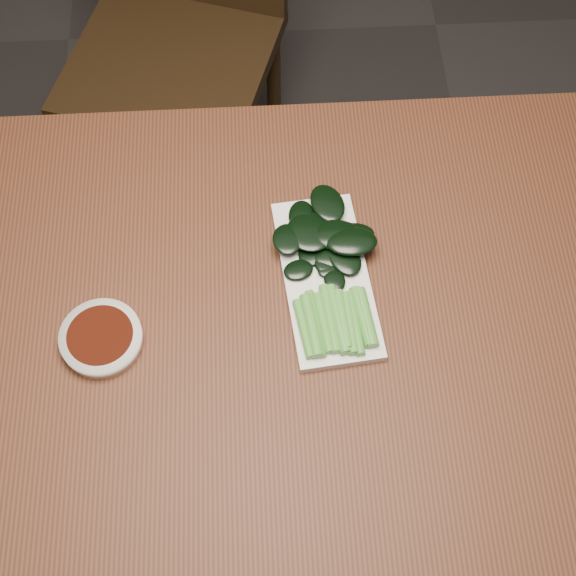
{
  "coord_description": "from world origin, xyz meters",
  "views": [
    {
      "loc": [
        0.01,
        -0.49,
        1.78
      ],
      "look_at": [
        0.04,
        0.05,
        0.76
      ],
      "focal_mm": 50.0,
      "sensor_mm": 36.0,
      "label": 1
    }
  ],
  "objects_px": {
    "chair_far": "(178,21)",
    "sauce_bowl": "(101,338)",
    "table": "(266,345)",
    "gai_lan": "(331,266)",
    "serving_plate": "(326,279)"
  },
  "relations": [
    {
      "from": "chair_far",
      "to": "sauce_bowl",
      "type": "height_order",
      "value": "chair_far"
    },
    {
      "from": "table",
      "to": "chair_far",
      "type": "bearing_deg",
      "value": 100.57
    },
    {
      "from": "chair_far",
      "to": "gai_lan",
      "type": "xyz_separation_m",
      "value": [
        0.26,
        -0.8,
        0.29
      ]
    },
    {
      "from": "serving_plate",
      "to": "gai_lan",
      "type": "bearing_deg",
      "value": 58.37
    },
    {
      "from": "table",
      "to": "serving_plate",
      "type": "bearing_deg",
      "value": 35.37
    },
    {
      "from": "serving_plate",
      "to": "gai_lan",
      "type": "relative_size",
      "value": 1.0
    },
    {
      "from": "chair_far",
      "to": "serving_plate",
      "type": "distance_m",
      "value": 0.89
    },
    {
      "from": "table",
      "to": "gai_lan",
      "type": "bearing_deg",
      "value": 37.62
    },
    {
      "from": "sauce_bowl",
      "to": "serving_plate",
      "type": "distance_m",
      "value": 0.33
    },
    {
      "from": "table",
      "to": "chair_far",
      "type": "relative_size",
      "value": 1.57
    },
    {
      "from": "chair_far",
      "to": "sauce_bowl",
      "type": "distance_m",
      "value": 0.93
    },
    {
      "from": "chair_far",
      "to": "sauce_bowl",
      "type": "bearing_deg",
      "value": -75.69
    },
    {
      "from": "table",
      "to": "sauce_bowl",
      "type": "relative_size",
      "value": 12.27
    },
    {
      "from": "table",
      "to": "chair_far",
      "type": "xyz_separation_m",
      "value": [
        -0.16,
        0.88,
        -0.19
      ]
    },
    {
      "from": "table",
      "to": "chair_far",
      "type": "distance_m",
      "value": 0.91
    }
  ]
}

